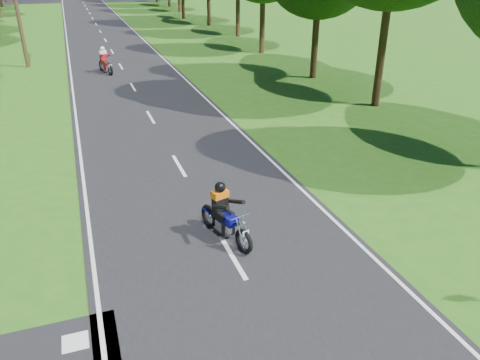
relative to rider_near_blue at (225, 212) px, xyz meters
name	(u,v)px	position (x,y,z in m)	size (l,w,h in m)	color
ground	(262,308)	(-0.10, -2.86, -0.81)	(160.00, 160.00, 0.00)	#235C15
main_road	(96,24)	(-0.10, 47.14, -0.80)	(7.00, 140.00, 0.02)	black
road_markings	(96,26)	(-0.23, 45.27, -0.79)	(7.40, 140.00, 0.01)	silver
telegraph_pole	(16,4)	(-6.10, 25.14, 3.26)	(1.20, 0.26, 8.00)	#382616
rider_near_blue	(225,212)	(0.00, 0.00, 0.00)	(0.64, 1.91, 1.59)	#0B0D81
rider_far_red	(105,60)	(-1.21, 21.43, 0.03)	(0.66, 1.98, 1.65)	#B1250D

